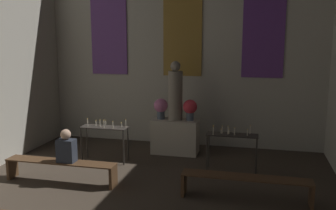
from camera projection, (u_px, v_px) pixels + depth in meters
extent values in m
cube|color=#B2AD9E|center=(183.00, 35.00, 10.06)|extent=(7.74, 0.12, 6.00)
cube|color=#60337F|center=(108.00, 14.00, 10.36)|extent=(1.05, 0.03, 3.36)
cube|color=olive|center=(183.00, 12.00, 9.88)|extent=(1.05, 0.03, 3.36)
cube|color=#60337F|center=(265.00, 11.00, 9.40)|extent=(1.05, 0.03, 3.36)
cube|color=#BCB29E|center=(175.00, 136.00, 9.61)|extent=(1.17, 0.58, 0.88)
cylinder|color=gray|center=(175.00, 96.00, 9.42)|extent=(0.36, 0.36, 1.24)
sphere|color=gray|center=(175.00, 66.00, 9.29)|extent=(0.25, 0.25, 0.25)
cylinder|color=#4C5666|center=(161.00, 115.00, 9.60)|extent=(0.19, 0.19, 0.23)
sphere|color=#C66B9E|center=(161.00, 105.00, 9.56)|extent=(0.36, 0.36, 0.36)
cylinder|color=#4C5666|center=(190.00, 116.00, 9.43)|extent=(0.19, 0.19, 0.23)
sphere|color=#DB3342|center=(190.00, 107.00, 9.38)|extent=(0.36, 0.36, 0.36)
cube|color=#332D28|center=(104.00, 127.00, 8.90)|extent=(1.12, 0.37, 0.02)
cylinder|color=#332D28|center=(81.00, 145.00, 8.95)|extent=(0.04, 0.04, 0.83)
cylinder|color=#332D28|center=(124.00, 148.00, 8.71)|extent=(0.04, 0.04, 0.83)
cylinder|color=#332D28|center=(87.00, 141.00, 9.25)|extent=(0.04, 0.04, 0.83)
cylinder|color=#332D28|center=(128.00, 144.00, 9.01)|extent=(0.04, 0.04, 0.83)
cylinder|color=silver|center=(100.00, 123.00, 9.08)|extent=(0.02, 0.02, 0.10)
sphere|color=#F9CC4C|center=(100.00, 120.00, 9.07)|extent=(0.02, 0.02, 0.02)
cylinder|color=silver|center=(106.00, 123.00, 9.04)|extent=(0.02, 0.02, 0.11)
sphere|color=#F9CC4C|center=(106.00, 120.00, 9.03)|extent=(0.02, 0.02, 0.02)
cylinder|color=silver|center=(113.00, 125.00, 8.73)|extent=(0.02, 0.02, 0.16)
sphere|color=#F9CC4C|center=(113.00, 121.00, 8.71)|extent=(0.02, 0.02, 0.02)
cylinder|color=silver|center=(88.00, 123.00, 8.94)|extent=(0.02, 0.02, 0.17)
sphere|color=#F9CC4C|center=(87.00, 119.00, 8.93)|extent=(0.02, 0.02, 0.02)
cylinder|color=silver|center=(122.00, 125.00, 8.84)|extent=(0.02, 0.02, 0.10)
sphere|color=#F9CC4C|center=(122.00, 123.00, 8.83)|extent=(0.02, 0.02, 0.02)
cylinder|color=silver|center=(126.00, 124.00, 8.86)|extent=(0.02, 0.02, 0.17)
sphere|color=#F9CC4C|center=(126.00, 120.00, 8.85)|extent=(0.02, 0.02, 0.02)
cylinder|color=silver|center=(104.00, 124.00, 8.80)|extent=(0.02, 0.02, 0.17)
sphere|color=#F9CC4C|center=(104.00, 120.00, 8.79)|extent=(0.02, 0.02, 0.02)
cylinder|color=silver|center=(96.00, 123.00, 9.02)|extent=(0.02, 0.02, 0.11)
sphere|color=#F9CC4C|center=(96.00, 120.00, 9.00)|extent=(0.02, 0.02, 0.02)
cylinder|color=silver|center=(100.00, 124.00, 8.91)|extent=(0.02, 0.02, 0.15)
sphere|color=#F9CC4C|center=(100.00, 120.00, 8.89)|extent=(0.02, 0.02, 0.02)
cube|color=#332D28|center=(232.00, 135.00, 8.21)|extent=(1.12, 0.37, 0.02)
cylinder|color=#332D28|center=(207.00, 154.00, 8.26)|extent=(0.04, 0.04, 0.83)
cylinder|color=#332D28|center=(256.00, 157.00, 8.02)|extent=(0.04, 0.04, 0.83)
cylinder|color=#332D28|center=(209.00, 150.00, 8.56)|extent=(0.04, 0.04, 0.83)
cylinder|color=#332D28|center=(256.00, 153.00, 8.32)|extent=(0.04, 0.04, 0.83)
cylinder|color=silver|center=(235.00, 132.00, 8.13)|extent=(0.02, 0.02, 0.15)
sphere|color=#F9CC4C|center=(235.00, 128.00, 8.11)|extent=(0.02, 0.02, 0.02)
cylinder|color=silver|center=(247.00, 133.00, 8.09)|extent=(0.02, 0.02, 0.13)
sphere|color=#F9CC4C|center=(248.00, 129.00, 8.08)|extent=(0.02, 0.02, 0.02)
cylinder|color=silver|center=(221.00, 131.00, 8.28)|extent=(0.02, 0.02, 0.09)
sphere|color=#F9CC4C|center=(221.00, 129.00, 8.27)|extent=(0.02, 0.02, 0.02)
cylinder|color=silver|center=(222.00, 130.00, 8.28)|extent=(0.02, 0.02, 0.15)
sphere|color=#F9CC4C|center=(222.00, 126.00, 8.27)|extent=(0.02, 0.02, 0.02)
cylinder|color=silver|center=(229.00, 132.00, 8.25)|extent=(0.02, 0.02, 0.10)
sphere|color=#F9CC4C|center=(229.00, 129.00, 8.23)|extent=(0.02, 0.02, 0.02)
cylinder|color=silver|center=(228.00, 131.00, 8.20)|extent=(0.02, 0.02, 0.17)
sphere|color=#F9CC4C|center=(228.00, 126.00, 8.18)|extent=(0.02, 0.02, 0.02)
cylinder|color=silver|center=(250.00, 130.00, 8.24)|extent=(0.02, 0.02, 0.17)
sphere|color=#F9CC4C|center=(250.00, 126.00, 8.22)|extent=(0.02, 0.02, 0.02)
cylinder|color=silver|center=(213.00, 131.00, 8.15)|extent=(0.02, 0.02, 0.17)
sphere|color=#F9CC4C|center=(213.00, 127.00, 8.13)|extent=(0.02, 0.02, 0.02)
cylinder|color=silver|center=(213.00, 130.00, 8.30)|extent=(0.02, 0.02, 0.16)
sphere|color=#F9CC4C|center=(213.00, 126.00, 8.28)|extent=(0.02, 0.02, 0.02)
cube|color=#4C331E|center=(60.00, 162.00, 7.65)|extent=(2.35, 0.36, 0.03)
cube|color=#4C331E|center=(12.00, 168.00, 7.95)|extent=(0.06, 0.32, 0.43)
cube|color=#4C331E|center=(113.00, 177.00, 7.43)|extent=(0.06, 0.32, 0.43)
cube|color=#4C331E|center=(246.00, 177.00, 6.80)|extent=(2.35, 0.36, 0.03)
cube|color=#4C331E|center=(184.00, 183.00, 7.10)|extent=(0.06, 0.32, 0.43)
cube|color=#4C331E|center=(312.00, 195.00, 6.58)|extent=(0.06, 0.32, 0.43)
cube|color=#282D38|center=(66.00, 151.00, 7.57)|extent=(0.36, 0.24, 0.47)
sphere|color=tan|center=(66.00, 134.00, 7.51)|extent=(0.21, 0.21, 0.21)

